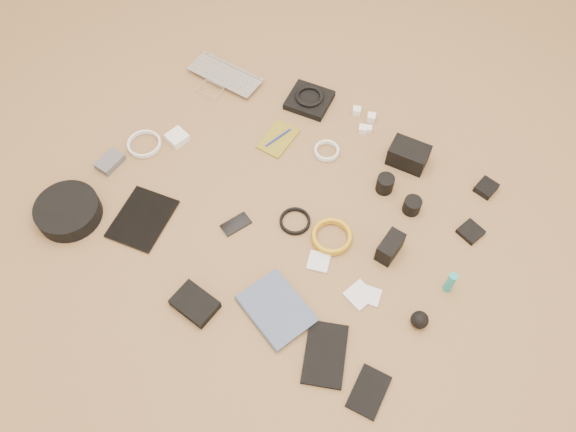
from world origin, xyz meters
The scene contains 33 objects.
laptop centered at (-0.52, 0.37, 0.01)m, with size 0.31×0.21×0.02m, color silver.
headphone_pouch centered at (-0.15, 0.47, 0.01)m, with size 0.16×0.15×0.03m, color black.
headphones centered at (-0.15, 0.47, 0.04)m, with size 0.11×0.11×0.01m, color black.
charger_a centered at (0.04, 0.52, 0.01)m, with size 0.03×0.03×0.03m, color white.
charger_b centered at (0.10, 0.44, 0.01)m, with size 0.03×0.03×0.03m, color white.
charger_c centered at (0.10, 0.51, 0.01)m, with size 0.03×0.03×0.03m, color white.
charger_d centered at (0.12, 0.46, 0.01)m, with size 0.03×0.03×0.02m, color white.
dslr_camera centered at (0.30, 0.40, 0.04)m, with size 0.14×0.10×0.08m, color black.
lens_pouch centered at (0.60, 0.43, 0.01)m, with size 0.06×0.07×0.03m, color black.
notebook_olive centered at (-0.16, 0.25, 0.00)m, with size 0.10×0.16×0.01m, color olive.
pen_blue centered at (-0.16, 0.25, 0.01)m, with size 0.01×0.01×0.12m, color #131D9A.
cable_white_a centered at (0.03, 0.29, 0.01)m, with size 0.10×0.10×0.01m, color silver.
lens_a centered at (0.28, 0.24, 0.03)m, with size 0.06×0.06×0.07m, color black.
lens_b centered at (0.40, 0.21, 0.03)m, with size 0.06×0.06×0.06m, color black.
card_reader centered at (0.62, 0.23, 0.01)m, with size 0.07×0.07×0.02m, color black.
power_brick centered at (-0.49, 0.05, 0.02)m, with size 0.07×0.07×0.03m, color white.
cable_white_b centered at (-0.58, -0.03, 0.01)m, with size 0.13×0.13×0.01m, color silver.
cable_black centered at (0.08, -0.04, 0.00)m, with size 0.11×0.11×0.01m, color black.
cable_yellow centered at (0.22, -0.03, 0.01)m, with size 0.14×0.14×0.02m, color #C79217.
flash centered at (0.41, 0.02, 0.04)m, with size 0.06×0.10×0.08m, color black.
lens_cleaner centered at (0.63, -0.01, 0.05)m, with size 0.03×0.03×0.09m, color teal.
battery_charger centered at (-0.64, -0.16, 0.01)m, with size 0.06×0.10×0.03m, color #505055.
tablet centered at (-0.39, -0.30, 0.01)m, with size 0.17×0.23×0.01m, color black.
phone centered at (-0.10, -0.15, 0.00)m, with size 0.05×0.10×0.01m, color black.
filter_case_left centered at (0.22, -0.13, 0.00)m, with size 0.07×0.07×0.01m, color silver.
filter_case_mid centered at (0.39, -0.17, 0.01)m, with size 0.08×0.08×0.01m, color silver.
filter_case_right centered at (0.42, -0.16, 0.00)m, with size 0.06×0.06×0.01m, color silver.
air_blower centered at (0.59, -0.16, 0.03)m, with size 0.06×0.06×0.06m, color black.
headphone_case centered at (-0.62, -0.41, 0.03)m, with size 0.22×0.22×0.06m, color black.
drive_case centered at (-0.04, -0.47, 0.02)m, with size 0.14×0.10×0.03m, color black.
paperback centered at (0.16, -0.43, 0.01)m, with size 0.17×0.22×0.02m, color #40506D.
notebook_black_a centered at (0.39, -0.40, 0.01)m, with size 0.12×0.20×0.01m, color black.
notebook_black_b centered at (0.55, -0.43, 0.01)m, with size 0.09×0.14×0.01m, color black.
Camera 1 is at (0.56, -0.91, 1.68)m, focal length 35.00 mm.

